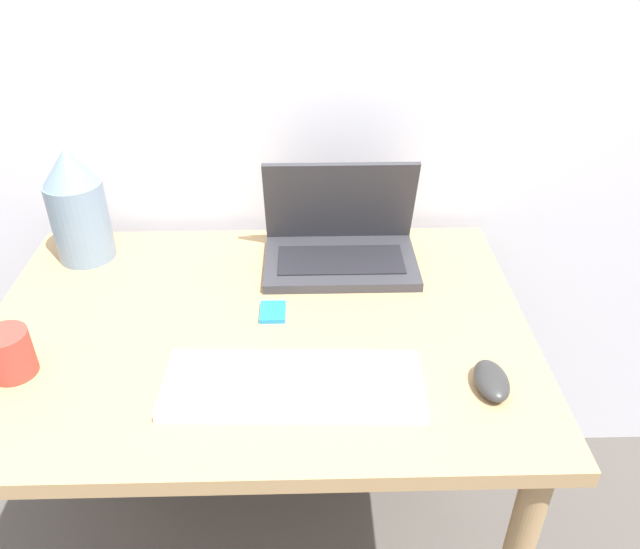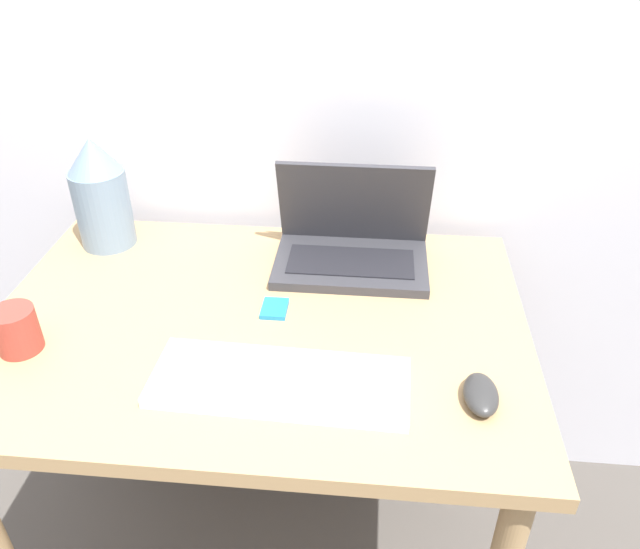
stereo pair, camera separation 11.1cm
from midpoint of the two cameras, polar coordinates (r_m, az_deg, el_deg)
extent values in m
cube|color=silver|center=(1.36, -1.05, 23.75)|extent=(6.00, 0.05, 2.50)
cube|color=tan|center=(1.17, -3.04, -4.76)|extent=(1.00, 0.71, 0.03)
cylinder|color=tan|center=(1.74, -16.03, -7.66)|extent=(0.05, 0.05, 0.74)
cylinder|color=tan|center=(1.67, 14.42, -9.62)|extent=(0.05, 0.05, 0.74)
cube|color=#333338|center=(1.31, 5.27, 0.93)|extent=(0.32, 0.20, 0.02)
cube|color=black|center=(1.29, 5.28, 1.12)|extent=(0.26, 0.11, 0.00)
cube|color=#333338|center=(1.32, 5.55, 6.43)|extent=(0.32, 0.07, 0.20)
cube|color=black|center=(1.32, 5.57, 6.76)|extent=(0.28, 0.05, 0.17)
cube|color=white|center=(1.02, -0.56, -9.95)|extent=(0.42, 0.17, 0.02)
cube|color=silver|center=(1.01, -0.56, -9.52)|extent=(0.39, 0.13, 0.00)
ellipsoid|color=#2D2D2D|center=(1.04, 17.54, -10.53)|extent=(0.05, 0.09, 0.03)
cylinder|color=slate|center=(1.42, -17.13, 5.76)|extent=(0.12, 0.12, 0.17)
cone|color=slate|center=(1.37, -17.97, 10.30)|extent=(0.11, 0.11, 0.07)
cube|color=#1E7FB7|center=(1.18, -1.51, -3.23)|extent=(0.05, 0.06, 0.01)
cylinder|color=#9E382D|center=(1.17, -23.63, -4.77)|extent=(0.08, 0.08, 0.08)
camera|label=1|loc=(0.06, -87.14, 1.88)|focal=35.00mm
camera|label=2|loc=(0.06, 92.86, -1.88)|focal=35.00mm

